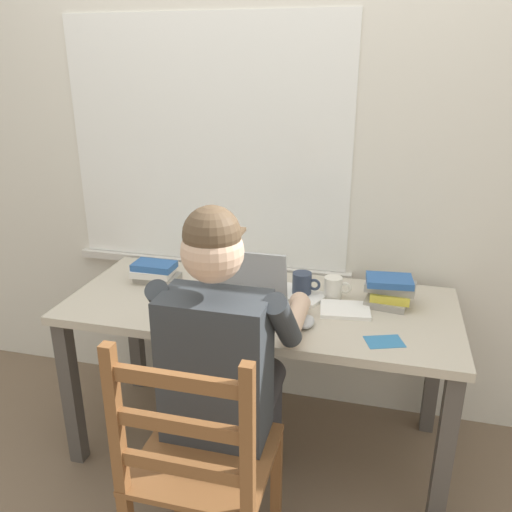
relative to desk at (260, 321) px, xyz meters
name	(u,v)px	position (x,y,z in m)	size (l,w,h in m)	color
ground_plane	(260,442)	(0.00, 0.00, -0.62)	(8.00, 8.00, 0.00)	brown
back_wall	(282,144)	(-0.01, 0.42, 0.67)	(6.00, 0.08, 2.60)	silver
desk	(260,321)	(0.00, 0.00, 0.00)	(1.59, 0.69, 0.71)	#BCB29E
seated_person	(226,358)	(-0.02, -0.42, 0.07)	(0.50, 0.60, 1.26)	#33383D
wooden_chair	(200,468)	(-0.02, -0.70, -0.15)	(0.42, 0.42, 0.95)	brown
laptop	(241,299)	(-0.05, -0.10, 0.14)	(0.33, 0.29, 0.23)	#ADAFB2
computer_mouse	(306,322)	(0.22, -0.16, 0.11)	(0.06, 0.10, 0.03)	#ADAFB2
coffee_mug_white	(334,288)	(0.29, 0.11, 0.14)	(0.11, 0.07, 0.09)	silver
coffee_mug_dark	(302,285)	(0.16, 0.10, 0.14)	(0.12, 0.08, 0.10)	#2D384C
book_stack_main	(389,291)	(0.51, 0.10, 0.15)	(0.20, 0.16, 0.12)	gray
book_stack_side	(155,272)	(-0.51, 0.09, 0.13)	(0.21, 0.14, 0.09)	gray
paper_pile_near_laptop	(300,295)	(0.15, 0.10, 0.10)	(0.21, 0.15, 0.01)	white
paper_pile_back_corner	(345,310)	(0.35, 0.00, 0.10)	(0.19, 0.15, 0.01)	white
landscape_photo_print	(384,342)	(0.50, -0.21, 0.09)	(0.13, 0.09, 0.00)	teal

